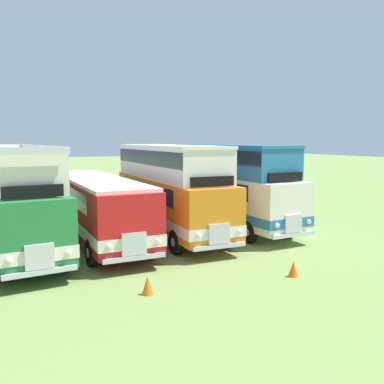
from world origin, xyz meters
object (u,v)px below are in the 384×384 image
(cone_near_end, at_px, (148,285))
(bus_sixth_in_row, at_px, (170,186))
(bus_fourth_in_row, at_px, (12,196))
(bus_seventh_in_row, at_px, (230,182))
(bus_fifth_in_row, at_px, (97,204))
(cone_mid_row, at_px, (293,269))

(cone_near_end, bearing_deg, bus_sixth_in_row, 60.68)
(bus_fourth_in_row, distance_m, bus_seventh_in_row, 10.87)
(bus_fifth_in_row, bearing_deg, bus_sixth_in_row, -3.71)
(bus_fourth_in_row, height_order, cone_mid_row, bus_fourth_in_row)
(bus_fourth_in_row, bearing_deg, bus_sixth_in_row, -1.92)
(bus_fifth_in_row, height_order, bus_sixth_in_row, bus_sixth_in_row)
(bus_fourth_in_row, distance_m, cone_near_end, 8.44)
(bus_sixth_in_row, height_order, cone_near_end, bus_sixth_in_row)
(bus_fifth_in_row, relative_size, cone_mid_row, 19.97)
(bus_fifth_in_row, distance_m, bus_sixth_in_row, 3.70)
(bus_fourth_in_row, height_order, cone_near_end, bus_fourth_in_row)
(bus_seventh_in_row, distance_m, cone_mid_row, 8.77)
(bus_seventh_in_row, height_order, cone_mid_row, bus_seventh_in_row)
(bus_sixth_in_row, bearing_deg, bus_fifth_in_row, 176.29)
(bus_seventh_in_row, distance_m, cone_near_end, 10.87)
(bus_sixth_in_row, distance_m, cone_mid_row, 8.43)
(bus_sixth_in_row, distance_m, bus_seventh_in_row, 3.61)
(bus_sixth_in_row, relative_size, cone_mid_row, 18.90)
(bus_fourth_in_row, xyz_separation_m, cone_mid_row, (8.29, -8.31, -2.09))
(bus_fifth_in_row, xyz_separation_m, cone_near_end, (-0.48, -7.55, -1.47))
(bus_fourth_in_row, xyz_separation_m, bus_sixth_in_row, (7.25, -0.24, 0.11))
(bus_fifth_in_row, xyz_separation_m, bus_seventh_in_row, (7.24, -0.22, 0.71))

